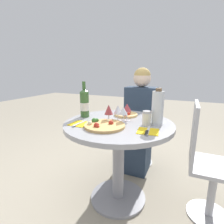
# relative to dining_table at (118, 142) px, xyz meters

# --- Properties ---
(ground_plane) EXTENTS (12.00, 12.00, 0.00)m
(ground_plane) POSITION_rel_dining_table_xyz_m (0.00, 0.00, -0.57)
(ground_plane) COLOR #9E937F
(ground_plane) RESTS_ON ground
(dining_table) EXTENTS (0.92, 0.92, 0.75)m
(dining_table) POSITION_rel_dining_table_xyz_m (0.00, 0.00, 0.00)
(dining_table) COLOR gray
(dining_table) RESTS_ON ground_plane
(chair_behind_diner) EXTENTS (0.38, 0.38, 0.94)m
(chair_behind_diner) POSITION_rel_dining_table_xyz_m (0.01, 0.80, -0.11)
(chair_behind_diner) COLOR #ADADB2
(chair_behind_diner) RESTS_ON ground_plane
(seated_diner) EXTENTS (0.37, 0.46, 1.21)m
(seated_diner) POSITION_rel_dining_table_xyz_m (0.01, 0.65, -0.02)
(seated_diner) COLOR #28384C
(seated_diner) RESTS_ON ground_plane
(chair_empty_side) EXTENTS (0.38, 0.38, 0.94)m
(chair_empty_side) POSITION_rel_dining_table_xyz_m (0.70, 0.11, -0.11)
(chair_empty_side) COLOR #ADADB2
(chair_empty_side) RESTS_ON ground_plane
(pizza_large) EXTENTS (0.32, 0.32, 0.05)m
(pizza_large) POSITION_rel_dining_table_xyz_m (-0.06, -0.16, 0.19)
(pizza_large) COLOR tan
(pizza_large) RESTS_ON dining_table
(pizza_small_far) EXTENTS (0.22, 0.22, 0.05)m
(pizza_small_far) POSITION_rel_dining_table_xyz_m (-0.01, 0.23, 0.19)
(pizza_small_far) COLOR #DBB26B
(pizza_small_far) RESTS_ON dining_table
(wine_bottle) EXTENTS (0.08, 0.08, 0.33)m
(wine_bottle) POSITION_rel_dining_table_xyz_m (-0.36, 0.04, 0.31)
(wine_bottle) COLOR #38602D
(wine_bottle) RESTS_ON dining_table
(tall_carafe) EXTENTS (0.09, 0.09, 0.29)m
(tall_carafe) POSITION_rel_dining_table_xyz_m (0.31, 0.07, 0.32)
(tall_carafe) COLOR silver
(tall_carafe) RESTS_ON dining_table
(sugar_shaker) EXTENTS (0.07, 0.07, 0.12)m
(sugar_shaker) POSITION_rel_dining_table_xyz_m (0.23, 0.01, 0.24)
(sugar_shaker) COLOR silver
(sugar_shaker) RESTS_ON dining_table
(wine_glass_front_right) EXTENTS (0.07, 0.07, 0.14)m
(wine_glass_front_right) POSITION_rel_dining_table_xyz_m (0.05, -0.02, 0.28)
(wine_glass_front_right) COLOR silver
(wine_glass_front_right) RESTS_ON dining_table
(wine_glass_center) EXTENTS (0.07, 0.07, 0.14)m
(wine_glass_center) POSITION_rel_dining_table_xyz_m (-0.02, 0.03, 0.28)
(wine_glass_center) COLOR silver
(wine_glass_center) RESTS_ON dining_table
(wine_glass_back_right) EXTENTS (0.08, 0.08, 0.15)m
(wine_glass_back_right) POSITION_rel_dining_table_xyz_m (0.05, 0.07, 0.29)
(wine_glass_back_right) COLOR silver
(wine_glass_back_right) RESTS_ON dining_table
(wine_glass_front_left) EXTENTS (0.07, 0.07, 0.15)m
(wine_glass_front_left) POSITION_rel_dining_table_xyz_m (-0.08, -0.02, 0.28)
(wine_glass_front_left) COLOR silver
(wine_glass_front_left) RESTS_ON dining_table
(place_setting_left) EXTENTS (0.16, 0.19, 0.01)m
(place_setting_left) POSITION_rel_dining_table_xyz_m (-0.27, -0.18, 0.18)
(place_setting_left) COLOR gold
(place_setting_left) RESTS_ON dining_table
(place_setting_right) EXTENTS (0.17, 0.19, 0.01)m
(place_setting_right) POSITION_rel_dining_table_xyz_m (0.28, -0.14, 0.18)
(place_setting_right) COLOR gold
(place_setting_right) RESTS_ON dining_table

